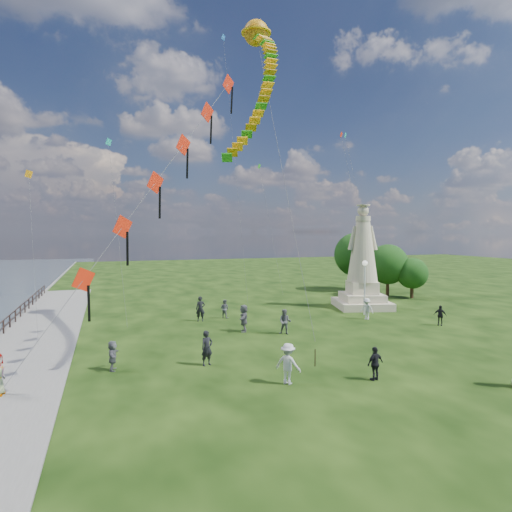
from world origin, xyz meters
name	(u,v)px	position (x,y,z in m)	size (l,w,h in m)	color
statue	(362,269)	(12.48, 17.04, 3.57)	(5.72, 5.72, 9.46)	beige
lamppost	(365,276)	(10.81, 14.12, 3.30)	(0.42, 0.42, 4.57)	silver
tree_row	(372,260)	(18.90, 24.82, 3.81)	(6.44, 11.46, 6.91)	#382314
person_0	(207,348)	(-4.75, 5.02, 0.91)	(0.67, 0.44, 1.83)	black
person_1	(285,322)	(1.76, 9.91, 0.86)	(0.84, 0.52, 1.73)	#595960
person_2	(288,364)	(-1.84, 1.12, 0.94)	(1.21, 0.63, 1.88)	silver
person_3	(375,363)	(2.21, 0.21, 0.80)	(0.94, 0.48, 1.60)	black
person_5	(113,355)	(-9.42, 5.79, 0.76)	(1.40, 0.61, 1.51)	#595960
person_6	(200,309)	(-2.78, 16.05, 0.97)	(0.71, 0.47, 1.94)	black
person_7	(225,309)	(-0.70, 16.61, 0.76)	(0.74, 0.45, 1.52)	#595960
person_8	(367,309)	(9.88, 12.36, 0.84)	(1.09, 0.56, 1.69)	silver
person_9	(440,315)	(13.78, 8.67, 0.76)	(0.89, 0.46, 1.52)	black
person_11	(244,318)	(-0.65, 11.60, 0.95)	(1.77, 0.76, 1.91)	#595960
red_kite_train	(167,170)	(-6.74, 4.61, 9.98)	(11.25, 9.35, 16.11)	black
serpent_kite	(257,35)	(0.74, 12.87, 20.94)	(6.79, 13.05, 22.15)	black
small_kites	(244,162)	(2.97, 23.02, 13.71)	(30.21, 19.87, 27.28)	#1CA897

